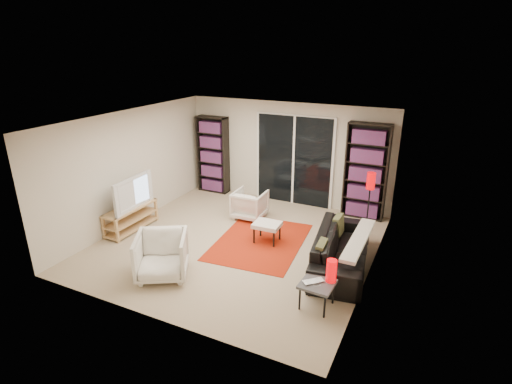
% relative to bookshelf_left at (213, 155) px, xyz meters
% --- Properties ---
extents(floor, '(5.00, 5.00, 0.00)m').
position_rel_bookshelf_left_xyz_m(floor, '(1.95, -2.33, -0.98)').
color(floor, tan).
rests_on(floor, ground).
extents(wall_back, '(5.00, 0.02, 2.40)m').
position_rel_bookshelf_left_xyz_m(wall_back, '(1.95, 0.17, 0.22)').
color(wall_back, beige).
rests_on(wall_back, ground).
extents(wall_front, '(5.00, 0.02, 2.40)m').
position_rel_bookshelf_left_xyz_m(wall_front, '(1.95, -4.83, 0.22)').
color(wall_front, beige).
rests_on(wall_front, ground).
extents(wall_left, '(0.02, 5.00, 2.40)m').
position_rel_bookshelf_left_xyz_m(wall_left, '(-0.55, -2.33, 0.22)').
color(wall_left, beige).
rests_on(wall_left, ground).
extents(wall_right, '(0.02, 5.00, 2.40)m').
position_rel_bookshelf_left_xyz_m(wall_right, '(4.45, -2.33, 0.22)').
color(wall_right, beige).
rests_on(wall_right, ground).
extents(ceiling, '(5.00, 5.00, 0.02)m').
position_rel_bookshelf_left_xyz_m(ceiling, '(1.95, -2.33, 1.42)').
color(ceiling, white).
rests_on(ceiling, wall_back).
extents(sliding_door, '(1.92, 0.08, 2.16)m').
position_rel_bookshelf_left_xyz_m(sliding_door, '(2.15, 0.13, 0.07)').
color(sliding_door, white).
rests_on(sliding_door, ground).
extents(bookshelf_left, '(0.80, 0.30, 1.95)m').
position_rel_bookshelf_left_xyz_m(bookshelf_left, '(0.00, 0.00, 0.00)').
color(bookshelf_left, black).
rests_on(bookshelf_left, ground).
extents(bookshelf_right, '(0.90, 0.30, 2.10)m').
position_rel_bookshelf_left_xyz_m(bookshelf_right, '(3.85, -0.00, 0.07)').
color(bookshelf_right, black).
rests_on(bookshelf_right, ground).
extents(tv_stand, '(0.40, 1.25, 0.50)m').
position_rel_bookshelf_left_xyz_m(tv_stand, '(-0.33, -2.74, -0.71)').
color(tv_stand, '#E6AF74').
rests_on(tv_stand, floor).
extents(tv, '(0.22, 1.15, 0.66)m').
position_rel_bookshelf_left_xyz_m(tv, '(-0.31, -2.74, -0.15)').
color(tv, black).
rests_on(tv, tv_stand).
extents(rug, '(1.79, 2.30, 0.01)m').
position_rel_bookshelf_left_xyz_m(rug, '(2.32, -2.09, -0.97)').
color(rug, '#A7210A').
rests_on(rug, floor).
extents(sofa, '(1.14, 2.27, 0.63)m').
position_rel_bookshelf_left_xyz_m(sofa, '(3.96, -2.27, -0.66)').
color(sofa, black).
rests_on(sofa, floor).
extents(armchair_back, '(0.69, 0.71, 0.62)m').
position_rel_bookshelf_left_xyz_m(armchair_back, '(1.61, -1.14, -0.66)').
color(armchair_back, silver).
rests_on(armchair_back, floor).
extents(armchair_front, '(1.11, 1.11, 0.75)m').
position_rel_bookshelf_left_xyz_m(armchair_front, '(1.38, -3.89, -0.60)').
color(armchair_front, silver).
rests_on(armchair_front, floor).
extents(ottoman, '(0.53, 0.44, 0.40)m').
position_rel_bookshelf_left_xyz_m(ottoman, '(2.43, -2.03, -0.63)').
color(ottoman, silver).
rests_on(ottoman, floor).
extents(side_table, '(0.50, 0.50, 0.40)m').
position_rel_bookshelf_left_xyz_m(side_table, '(3.93, -3.58, -0.62)').
color(side_table, '#47474C').
rests_on(side_table, floor).
extents(laptop, '(0.36, 0.36, 0.02)m').
position_rel_bookshelf_left_xyz_m(laptop, '(3.90, -3.62, -0.56)').
color(laptop, silver).
rests_on(laptop, side_table).
extents(table_lamp, '(0.15, 0.15, 0.34)m').
position_rel_bookshelf_left_xyz_m(table_lamp, '(4.09, -3.45, -0.40)').
color(table_lamp, '#D90206').
rests_on(table_lamp, side_table).
extents(floor_lamp, '(0.19, 0.19, 1.25)m').
position_rel_bookshelf_left_xyz_m(floor_lamp, '(4.08, -0.67, -0.04)').
color(floor_lamp, black).
rests_on(floor_lamp, floor).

